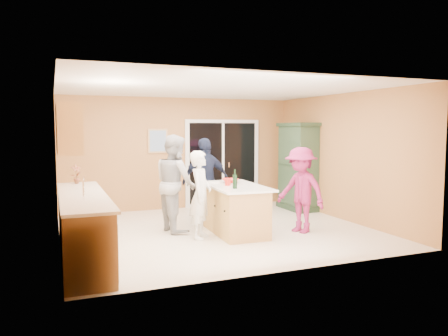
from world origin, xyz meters
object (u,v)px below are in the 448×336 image
object	(u,v)px
woman_navy	(206,180)
woman_magenta	(301,190)
kitchen_island	(235,211)
woman_white	(201,195)
green_hutch	(298,167)
woman_grey	(175,183)

from	to	relation	value
woman_navy	woman_magenta	size ratio (longest dim) A/B	1.10
kitchen_island	woman_navy	size ratio (longest dim) A/B	0.99
woman_navy	woman_magenta	world-z (taller)	woman_navy
woman_magenta	woman_white	bearing A→B (deg)	-118.75
green_hutch	woman_grey	world-z (taller)	green_hutch
woman_white	woman_magenta	bearing A→B (deg)	-63.96
kitchen_island	woman_grey	size ratio (longest dim) A/B	0.95
kitchen_island	woman_navy	distance (m)	1.18
woman_grey	woman_magenta	bearing A→B (deg)	-121.99
woman_white	woman_grey	distance (m)	0.76
kitchen_island	green_hutch	bearing A→B (deg)	37.79
woman_navy	woman_white	bearing A→B (deg)	60.75
kitchen_island	woman_magenta	xyz separation A→B (m)	(1.14, -0.36, 0.37)
green_hutch	woman_white	xyz separation A→B (m)	(-2.97, -1.75, -0.23)
green_hutch	woman_navy	xyz separation A→B (m)	(-2.47, -0.57, -0.13)
woman_grey	woman_magenta	size ratio (longest dim) A/B	1.15
green_hutch	woman_grey	xyz separation A→B (m)	(-3.23, -1.05, -0.09)
woman_grey	kitchen_island	bearing A→B (deg)	-129.64
woman_white	green_hutch	bearing A→B (deg)	-25.79
green_hutch	woman_magenta	world-z (taller)	green_hutch
woman_grey	woman_magenta	world-z (taller)	woman_grey
kitchen_island	woman_grey	xyz separation A→B (m)	(-0.94, 0.59, 0.48)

